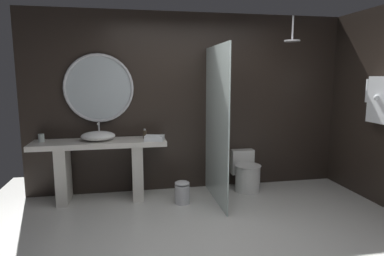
# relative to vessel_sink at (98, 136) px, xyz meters

# --- Properties ---
(ground_plane) EXTENTS (5.76, 5.76, 0.00)m
(ground_plane) POSITION_rel_vessel_sink_xyz_m (1.35, -1.59, -0.90)
(ground_plane) COLOR silver
(back_wall_panel) EXTENTS (4.80, 0.10, 2.60)m
(back_wall_panel) POSITION_rel_vessel_sink_xyz_m (1.35, 0.31, 0.40)
(back_wall_panel) COLOR black
(back_wall_panel) RESTS_ON ground_plane
(vanity_counter) EXTENTS (1.77, 0.49, 0.83)m
(vanity_counter) POSITION_rel_vessel_sink_xyz_m (0.02, -0.01, -0.35)
(vanity_counter) COLOR silver
(vanity_counter) RESTS_ON ground_plane
(vessel_sink) EXTENTS (0.46, 0.37, 0.23)m
(vessel_sink) POSITION_rel_vessel_sink_xyz_m (0.00, 0.00, 0.00)
(vessel_sink) COLOR white
(vessel_sink) RESTS_ON vanity_counter
(tumbler_cup) EXTENTS (0.08, 0.08, 0.11)m
(tumbler_cup) POSITION_rel_vessel_sink_xyz_m (-0.73, 0.05, -0.01)
(tumbler_cup) COLOR silver
(tumbler_cup) RESTS_ON vanity_counter
(soap_dispenser) EXTENTS (0.05, 0.05, 0.14)m
(soap_dispenser) POSITION_rel_vessel_sink_xyz_m (0.63, 0.03, -0.00)
(soap_dispenser) COLOR #3D3323
(soap_dispenser) RESTS_ON vanity_counter
(round_wall_mirror) EXTENTS (0.95, 0.04, 0.95)m
(round_wall_mirror) POSITION_rel_vessel_sink_xyz_m (0.02, 0.22, 0.63)
(round_wall_mirror) COLOR silver
(shower_glass_panel) EXTENTS (0.02, 1.15, 2.09)m
(shower_glass_panel) POSITION_rel_vessel_sink_xyz_m (1.56, -0.32, 0.15)
(shower_glass_panel) COLOR silver
(shower_glass_panel) RESTS_ON ground_plane
(rain_shower_head) EXTENTS (0.21, 0.21, 0.34)m
(rain_shower_head) POSITION_rel_vessel_sink_xyz_m (2.62, -0.28, 1.30)
(rain_shower_head) COLOR silver
(hanging_bathrobe) EXTENTS (0.20, 0.53, 0.66)m
(hanging_bathrobe) POSITION_rel_vessel_sink_xyz_m (3.56, -0.90, 0.53)
(hanging_bathrobe) COLOR silver
(toilet) EXTENTS (0.38, 0.56, 0.57)m
(toilet) POSITION_rel_vessel_sink_xyz_m (2.12, 0.01, -0.64)
(toilet) COLOR white
(toilet) RESTS_ON ground_plane
(waste_bin) EXTENTS (0.20, 0.20, 0.31)m
(waste_bin) POSITION_rel_vessel_sink_xyz_m (1.09, -0.35, -0.74)
(waste_bin) COLOR silver
(waste_bin) RESTS_ON ground_plane
(folded_hand_towel) EXTENTS (0.29, 0.23, 0.07)m
(folded_hand_towel) POSITION_rel_vessel_sink_xyz_m (0.75, -0.15, -0.03)
(folded_hand_towel) COLOR white
(folded_hand_towel) RESTS_ON vanity_counter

